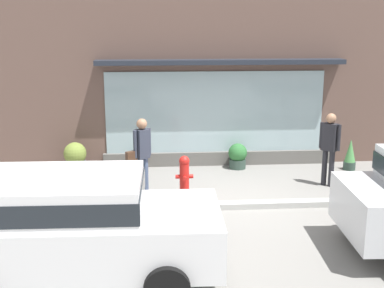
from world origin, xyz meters
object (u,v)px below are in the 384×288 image
object	(u,v)px
potted_plant_doorstep	(137,161)
potted_plant_low_front	(350,155)
pedestrian_passerby	(330,143)
pedestrian_with_handbag	(142,152)
fire_hydrant	(184,176)
potted_plant_trailing_edge	(75,158)
parked_car_white	(72,222)
potted_plant_by_entrance	(238,156)

from	to	relation	value
potted_plant_doorstep	potted_plant_low_front	xyz separation A→B (m)	(5.41, -0.30, 0.13)
pedestrian_passerby	potted_plant_doorstep	distance (m)	4.72
pedestrian_with_handbag	fire_hydrant	bearing A→B (deg)	141.84
potted_plant_low_front	potted_plant_trailing_edge	size ratio (longest dim) A/B	1.01
pedestrian_passerby	potted_plant_doorstep	world-z (taller)	pedestrian_passerby
parked_car_white	fire_hydrant	bearing A→B (deg)	64.27
potted_plant_by_entrance	potted_plant_doorstep	bearing A→B (deg)	-179.19
fire_hydrant	parked_car_white	distance (m)	4.04
fire_hydrant	potted_plant_doorstep	world-z (taller)	fire_hydrant
pedestrian_passerby	pedestrian_with_handbag	bearing A→B (deg)	50.37
potted_plant_low_front	potted_plant_trailing_edge	xyz separation A→B (m)	(-6.93, 0.21, 0.02)
potted_plant_by_entrance	potted_plant_trailing_edge	xyz separation A→B (m)	(-4.09, -0.13, 0.07)
fire_hydrant	pedestrian_passerby	bearing A→B (deg)	6.31
fire_hydrant	potted_plant_trailing_edge	bearing A→B (deg)	145.55
pedestrian_with_handbag	parked_car_white	size ratio (longest dim) A/B	0.41
pedestrian_with_handbag	potted_plant_low_front	bearing A→B (deg)	159.63
potted_plant_doorstep	potted_plant_by_entrance	size ratio (longest dim) A/B	0.77
potted_plant_trailing_edge	potted_plant_low_front	bearing A→B (deg)	-1.70
fire_hydrant	pedestrian_passerby	distance (m)	3.39
potted_plant_by_entrance	potted_plant_trailing_edge	bearing A→B (deg)	-178.23
pedestrian_passerby	potted_plant_doorstep	size ratio (longest dim) A/B	3.38
fire_hydrant	pedestrian_passerby	xyz separation A→B (m)	(3.32, 0.37, 0.57)
fire_hydrant	potted_plant_doorstep	bearing A→B (deg)	120.21
potted_plant_trailing_edge	potted_plant_doorstep	bearing A→B (deg)	3.41
potted_plant_low_front	potted_plant_by_entrance	size ratio (longest dim) A/B	1.21
pedestrian_with_handbag	potted_plant_trailing_edge	size ratio (longest dim) A/B	2.16
fire_hydrant	parked_car_white	xyz separation A→B (m)	(-1.82, -3.58, 0.46)
potted_plant_low_front	parked_car_white	bearing A→B (deg)	-140.00
potted_plant_by_entrance	fire_hydrant	bearing A→B (deg)	-127.88
potted_plant_doorstep	fire_hydrant	bearing A→B (deg)	-59.79
potted_plant_low_front	pedestrian_passerby	bearing A→B (deg)	-129.52
pedestrian_with_handbag	potted_plant_low_front	size ratio (longest dim) A/B	2.15
pedestrian_with_handbag	pedestrian_passerby	size ratio (longest dim) A/B	1.00
pedestrian_passerby	potted_plant_by_entrance	world-z (taller)	pedestrian_passerby
potted_plant_low_front	potted_plant_by_entrance	bearing A→B (deg)	173.31
pedestrian_passerby	parked_car_white	size ratio (longest dim) A/B	0.41
pedestrian_passerby	potted_plant_doorstep	bearing A→B (deg)	26.79
potted_plant_low_front	potted_plant_trailing_edge	world-z (taller)	potted_plant_low_front
fire_hydrant	potted_plant_trailing_edge	size ratio (longest dim) A/B	1.11
pedestrian_with_handbag	potted_plant_doorstep	xyz separation A→B (m)	(-0.18, 1.86, -0.73)
fire_hydrant	parked_car_white	bearing A→B (deg)	-117.02
pedestrian_with_handbag	pedestrian_passerby	bearing A→B (deg)	147.72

